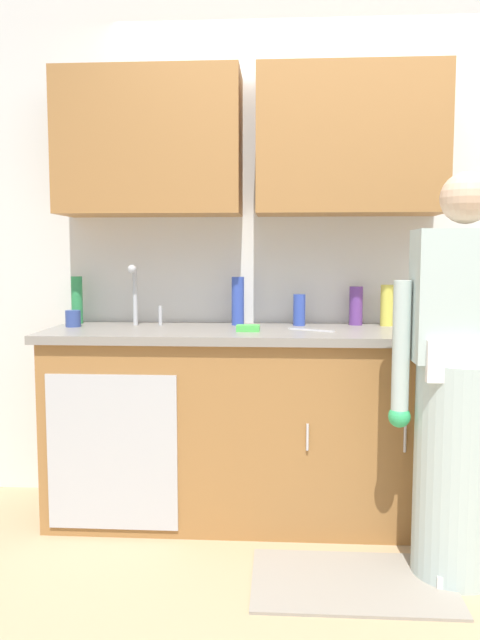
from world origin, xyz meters
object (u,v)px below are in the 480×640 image
bottle_dish_liquid (356,306)px  bottle_water_short (387,305)px  cup_by_sink (73,319)px  bottle_water_tall (238,301)px  sponge (248,328)px  bottle_soap (299,310)px  sink (137,331)px  knife_on_counter (311,330)px  person_at_sink (459,408)px  bottle_cleaner_spray (77,300)px

bottle_dish_liquid → bottle_water_short: size_ratio=0.95×
cup_by_sink → bottle_water_tall: bearing=9.4°
cup_by_sink → sponge: 0.90m
bottle_soap → bottle_water_short: (0.44, 0.01, 0.02)m
sink → cup_by_sink: sink is taller
bottle_water_short → knife_on_counter: size_ratio=0.87×
sink → bottle_water_short: bearing=8.6°
person_at_sink → bottle_soap: size_ratio=10.10×
bottle_water_short → knife_on_counter: bottle_water_short is taller
bottle_water_tall → bottle_dish_liquid: size_ratio=1.25×
sink → bottle_cleaner_spray: bearing=151.3°
bottle_cleaner_spray → cup_by_sink: bottle_cleaner_spray is taller
knife_on_counter → bottle_cleaner_spray: bearing=19.6°
cup_by_sink → bottle_cleaner_spray: bearing=100.1°
sponge → sink: bearing=170.2°
sink → person_at_sink: (1.42, -0.55, -0.23)m
person_at_sink → bottle_dish_liquid: person_at_sink is taller
sink → person_at_sink: size_ratio=0.31×
bottle_water_tall → bottle_water_short: bearing=0.7°
bottle_soap → bottle_water_short: 0.45m
bottle_water_tall → cup_by_sink: bottle_water_tall is taller
bottle_water_tall → sponge: (0.07, -0.27, -0.11)m
sink → bottle_soap: sink is taller
person_at_sink → sink: bearing=158.7°
sink → bottle_dish_liquid: size_ratio=2.51×
bottle_dish_liquid → cup_by_sink: (-1.43, -0.17, -0.06)m
bottle_water_tall → cup_by_sink: bearing=-170.6°
sink → bottle_cleaner_spray: size_ratio=2.01×
knife_on_counter → person_at_sink: bearing=168.7°
person_at_sink → cup_by_sink: person_at_sink is taller
bottle_soap → person_at_sink: bearing=-49.8°
bottle_soap → cup_by_sink: bottle_soap is taller
bottle_soap → bottle_water_tall: bottle_water_tall is taller
bottle_water_tall → sponge: bottle_water_tall is taller
sponge → bottle_water_tall: bearing=103.7°
bottle_dish_liquid → bottle_cleaner_spray: size_ratio=0.80×
bottle_dish_liquid → bottle_water_short: 0.15m
bottle_soap → bottle_water_short: size_ratio=0.77×
sink → bottle_soap: bearing=12.2°
bottle_dish_liquid → person_at_sink: bearing=-67.2°
bottle_soap → bottle_dish_liquid: bottle_dish_liquid is taller
bottle_water_short → knife_on_counter: (-0.39, -0.23, -0.10)m
bottle_water_short → bottle_cleaner_spray: bearing=179.6°
sink → bottle_water_tall: bearing=20.1°
bottle_dish_liquid → sponge: bearing=-150.1°
bottle_dish_liquid → bottle_water_short: bearing=-10.3°
bottle_water_short → person_at_sink: bearing=-76.9°
bottle_soap → cup_by_sink: (-1.14, -0.13, -0.04)m
bottle_water_short → cup_by_sink: (-1.58, -0.15, -0.06)m
bottle_cleaner_spray → cup_by_sink: bearing=-79.9°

